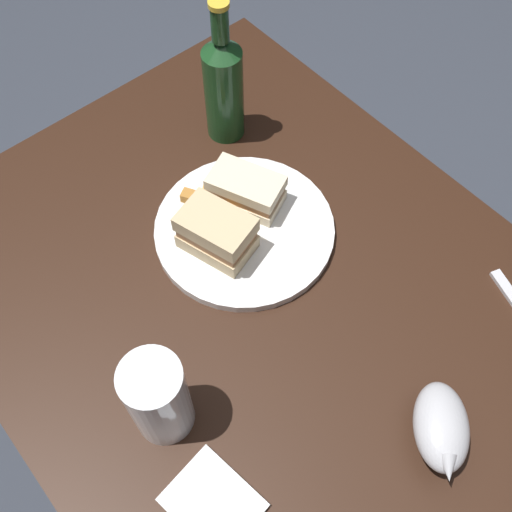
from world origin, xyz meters
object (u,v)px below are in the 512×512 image
at_px(plate, 244,229).
at_px(pint_glass, 159,400).
at_px(sandwich_half_left, 246,190).
at_px(sandwich_half_right, 218,232).
at_px(napkin, 213,503).
at_px(cider_bottle, 224,85).
at_px(gravy_boat, 441,428).

height_order(plate, pint_glass, pint_glass).
bearing_deg(pint_glass, sandwich_half_left, 122.54).
bearing_deg(sandwich_half_right, sandwich_half_left, 113.55).
bearing_deg(napkin, pint_glass, 170.71).
height_order(cider_bottle, napkin, cider_bottle).
bearing_deg(napkin, plate, 134.30).
distance_m(plate, sandwich_half_left, 0.06).
bearing_deg(sandwich_half_left, plate, -43.52).
bearing_deg(gravy_boat, cider_bottle, 167.37).
xyz_separation_m(sandwich_half_right, napkin, (0.28, -0.24, -0.05)).
height_order(sandwich_half_left, gravy_boat, sandwich_half_left).
xyz_separation_m(sandwich_half_right, cider_bottle, (-0.19, 0.17, 0.05)).
height_order(sandwich_half_right, gravy_boat, sandwich_half_right).
distance_m(sandwich_half_right, cider_bottle, 0.25).
relative_size(sandwich_half_right, napkin, 1.12).
bearing_deg(cider_bottle, gravy_boat, -12.63).
xyz_separation_m(sandwich_half_left, gravy_boat, (0.44, -0.05, -0.00)).
xyz_separation_m(pint_glass, napkin, (0.13, -0.02, -0.06)).
bearing_deg(cider_bottle, pint_glass, -48.18).
bearing_deg(pint_glass, sandwich_half_right, 125.70).
bearing_deg(plate, gravy_boat, -2.60).
bearing_deg(sandwich_half_right, plate, 90.61).
bearing_deg(pint_glass, plate, 120.26).
bearing_deg(plate, napkin, -45.70).
relative_size(sandwich_half_left, cider_bottle, 0.50).
bearing_deg(sandwich_half_left, napkin, -45.45).
relative_size(pint_glass, gravy_boat, 1.18).
distance_m(sandwich_half_right, gravy_boat, 0.41).
distance_m(pint_glass, cider_bottle, 0.51).
distance_m(sandwich_half_left, cider_bottle, 0.18).
relative_size(plate, pint_glass, 1.83).
bearing_deg(napkin, sandwich_half_right, 139.83).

